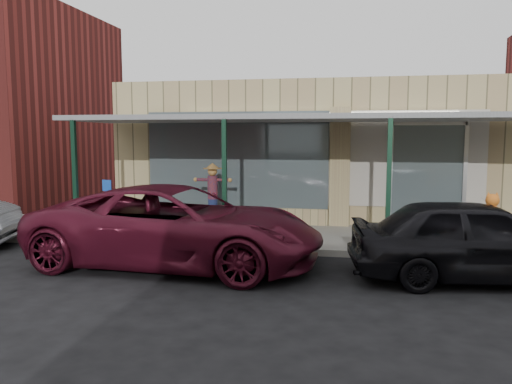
% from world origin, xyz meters
% --- Properties ---
extents(ground, '(120.00, 120.00, 0.00)m').
position_xyz_m(ground, '(0.00, 0.00, 0.00)').
color(ground, black).
rests_on(ground, ground).
extents(sidewalk, '(40.00, 3.20, 0.15)m').
position_xyz_m(sidewalk, '(0.00, 3.60, 0.07)').
color(sidewalk, gray).
rests_on(sidewalk, ground).
extents(storefront, '(12.00, 6.25, 4.20)m').
position_xyz_m(storefront, '(-0.00, 8.16, 2.09)').
color(storefront, tan).
rests_on(storefront, ground).
extents(awning, '(12.00, 3.00, 3.04)m').
position_xyz_m(awning, '(0.00, 3.56, 3.01)').
color(awning, slate).
rests_on(awning, ground).
extents(block_buildings_near, '(61.00, 8.00, 8.00)m').
position_xyz_m(block_buildings_near, '(2.01, 9.20, 3.77)').
color(block_buildings_near, maroon).
rests_on(block_buildings_near, ground).
extents(barrel_scarecrow, '(1.05, 0.84, 1.76)m').
position_xyz_m(barrel_scarecrow, '(-2.62, 4.04, 0.74)').
color(barrel_scarecrow, '#523620').
rests_on(barrel_scarecrow, sidewalk).
extents(barrel_pumpkin, '(0.60, 0.60, 0.68)m').
position_xyz_m(barrel_pumpkin, '(2.86, 3.88, 0.39)').
color(barrel_pumpkin, '#523620').
rests_on(barrel_pumpkin, sidewalk).
extents(handicap_sign, '(0.28, 0.10, 1.38)m').
position_xyz_m(handicap_sign, '(-5.00, 2.75, 1.04)').
color(handicap_sign, gray).
rests_on(handicap_sign, sidewalk).
extents(parked_sedan, '(4.66, 2.34, 1.55)m').
position_xyz_m(parked_sedan, '(3.25, 0.66, 0.76)').
color(parked_sedan, black).
rests_on(parked_sedan, ground).
extents(car_maroon, '(5.99, 3.00, 1.63)m').
position_xyz_m(car_maroon, '(-2.42, 0.69, 0.81)').
color(car_maroon, '#4F0F21').
rests_on(car_maroon, ground).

